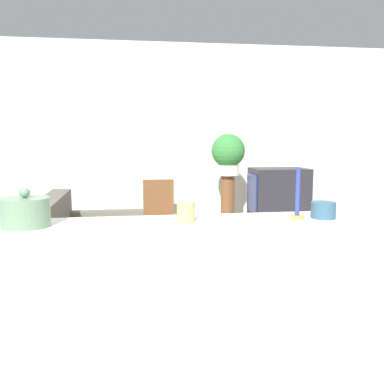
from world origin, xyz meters
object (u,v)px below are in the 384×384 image
object	(u,v)px
potted_plant	(228,153)
wooden_chair	(159,212)
couch	(86,262)
television	(278,193)
decorative_bowl	(25,212)

from	to	relation	value
potted_plant	wooden_chair	bearing A→B (deg)	175.17
couch	wooden_chair	size ratio (longest dim) A/B	2.29
television	potted_plant	world-z (taller)	potted_plant
couch	potted_plant	size ratio (longest dim) A/B	3.87
couch	potted_plant	distance (m)	2.35
potted_plant	decorative_bowl	world-z (taller)	potted_plant
potted_plant	television	bearing A→B (deg)	-61.14
couch	television	xyz separation A→B (m)	(2.05, 0.66, 0.52)
wooden_chair	potted_plant	bearing A→B (deg)	-4.83
television	wooden_chair	bearing A→B (deg)	147.59
wooden_chair	decorative_bowl	world-z (taller)	decorative_bowl
couch	potted_plant	bearing A→B (deg)	40.37
couch	decorative_bowl	xyz separation A→B (m)	(-0.11, -1.70, 0.77)
potted_plant	decorative_bowl	bearing A→B (deg)	-119.47
couch	television	size ratio (longest dim) A/B	3.24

